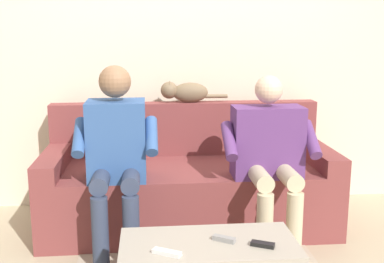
% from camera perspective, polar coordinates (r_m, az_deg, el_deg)
% --- Properties ---
extents(back_wall, '(4.67, 0.06, 2.64)m').
position_cam_1_polar(back_wall, '(3.81, -1.13, 10.94)').
color(back_wall, beige).
rests_on(back_wall, ground).
extents(couch, '(2.03, 0.82, 0.85)m').
position_cam_1_polar(couch, '(3.47, -0.43, -6.46)').
color(couch, brown).
rests_on(couch, ground).
extents(person_left_seated, '(0.60, 0.52, 1.11)m').
position_cam_1_polar(person_left_seated, '(3.07, 9.27, -2.36)').
color(person_left_seated, '#5B3370').
rests_on(person_left_seated, ground).
extents(person_right_seated, '(0.52, 0.54, 1.18)m').
position_cam_1_polar(person_right_seated, '(3.01, -9.05, -1.93)').
color(person_right_seated, '#335693').
rests_on(person_right_seated, ground).
extents(cat_on_backrest, '(0.51, 0.13, 0.16)m').
position_cam_1_polar(cat_on_backrest, '(3.62, -0.92, 4.78)').
color(cat_on_backrest, '#756047').
rests_on(cat_on_backrest, couch).
extents(remote_black, '(0.12, 0.08, 0.02)m').
position_cam_1_polar(remote_black, '(2.35, 8.47, -13.24)').
color(remote_black, black).
rests_on(remote_black, coffee_table).
extents(remote_white, '(0.14, 0.10, 0.02)m').
position_cam_1_polar(remote_white, '(2.26, -3.04, -14.28)').
color(remote_white, white).
rests_on(remote_white, coffee_table).
extents(remote_gray, '(0.11, 0.09, 0.02)m').
position_cam_1_polar(remote_gray, '(2.38, 3.87, -12.72)').
color(remote_gray, gray).
rests_on(remote_gray, coffee_table).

